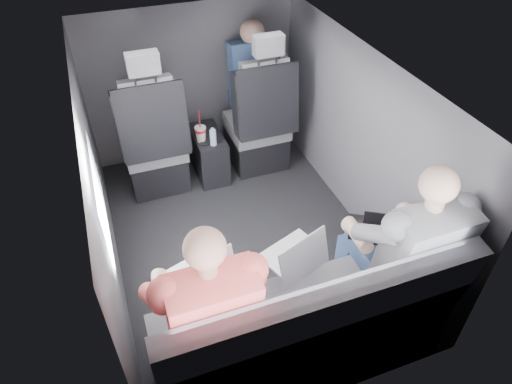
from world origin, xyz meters
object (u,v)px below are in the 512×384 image
object	(u,v)px
center_console	(209,154)
laptop_black	(379,229)
soda_cup	(201,133)
water_bottle	(213,137)
front_seat_left	(155,148)
passenger_rear_right	(403,248)
passenger_rear_left	(207,307)
laptop_white	(202,277)
laptop_silver	(296,255)
passenger_front_right	(253,76)
front_seat_right	(259,127)
rear_bench	(304,330)

from	to	relation	value
center_console	laptop_black	world-z (taller)	laptop_black
soda_cup	water_bottle	world-z (taller)	soda_cup
front_seat_left	passenger_rear_right	world-z (taller)	front_seat_left
passenger_rear_left	laptop_white	bearing A→B (deg)	82.65
front_seat_left	passenger_rear_left	world-z (taller)	front_seat_left
passenger_rear_left	soda_cup	bearing A→B (deg)	76.43
laptop_black	passenger_rear_right	xyz separation A→B (m)	(0.04, -0.18, 0.01)
soda_cup	passenger_rear_left	size ratio (longest dim) A/B	0.23
laptop_silver	front_seat_left	bearing A→B (deg)	106.79
passenger_rear_left	passenger_front_right	world-z (taller)	passenger_rear_left
front_seat_left	soda_cup	bearing A→B (deg)	-5.21
passenger_rear_right	soda_cup	bearing A→B (deg)	111.11
front_seat_right	soda_cup	distance (m)	0.53
rear_bench	water_bottle	distance (m)	1.79
front_seat_right	passenger_rear_left	bearing A→B (deg)	-117.70
laptop_silver	passenger_rear_right	size ratio (longest dim) A/B	0.31
front_seat_left	passenger_rear_right	bearing A→B (deg)	-59.52
laptop_black	soda_cup	bearing A→B (deg)	112.09
laptop_black	passenger_rear_left	xyz separation A→B (m)	(-1.07, -0.18, 0.01)
front_seat_right	center_console	size ratio (longest dim) A/B	2.64
front_seat_right	passenger_rear_right	xyz separation A→B (m)	(0.16, -1.81, 0.24)
passenger_rear_right	laptop_white	bearing A→B (deg)	170.36
front_seat_left	soda_cup	size ratio (longest dim) A/B	4.44
front_seat_left	passenger_front_right	distance (m)	1.03
front_seat_right	passenger_front_right	bearing A→B (deg)	82.34
soda_cup	laptop_black	xyz separation A→B (m)	(0.65, -1.59, 0.16)
laptop_white	passenger_front_right	world-z (taller)	passenger_front_right
rear_bench	soda_cup	distance (m)	1.88
water_bottle	passenger_rear_right	distance (m)	1.80
front_seat_right	center_console	bearing A→B (deg)	174.93
laptop_silver	laptop_black	distance (m)	0.53
passenger_rear_right	front_seat_right	bearing A→B (deg)	95.17
laptop_silver	passenger_front_right	distance (m)	1.96
front_seat_right	laptop_black	size ratio (longest dim) A/B	3.25
front_seat_left	water_bottle	world-z (taller)	front_seat_left
laptop_silver	laptop_white	bearing A→B (deg)	177.11
laptop_black	passenger_rear_left	bearing A→B (deg)	-170.52
water_bottle	passenger_rear_right	xyz separation A→B (m)	(0.61, -1.69, 0.17)
soda_cup	laptop_white	size ratio (longest dim) A/B	0.66
rear_bench	water_bottle	world-z (taller)	rear_bench
rear_bench	water_bottle	size ratio (longest dim) A/B	10.45
laptop_black	passenger_rear_left	size ratio (longest dim) A/B	0.32
passenger_rear_right	water_bottle	bearing A→B (deg)	109.76
laptop_silver	passenger_rear_left	bearing A→B (deg)	-163.85
laptop_white	passenger_rear_right	world-z (taller)	passenger_rear_right
front_seat_left	center_console	world-z (taller)	front_seat_left
soda_cup	passenger_rear_left	bearing A→B (deg)	-103.57
front_seat_right	passenger_rear_left	xyz separation A→B (m)	(-0.95, -1.81, 0.23)
soda_cup	passenger_rear_right	xyz separation A→B (m)	(0.68, -1.77, 0.17)
front_seat_right	rear_bench	distance (m)	1.96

